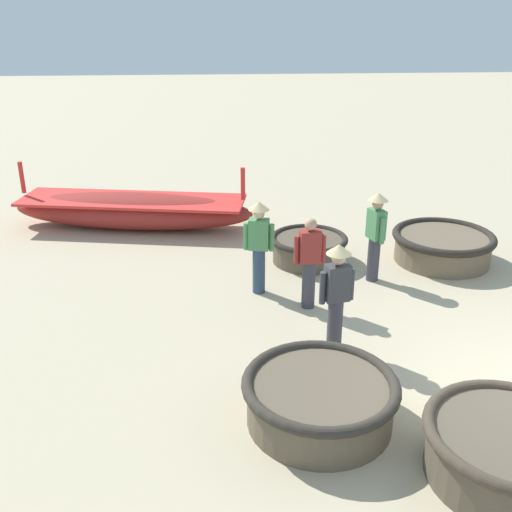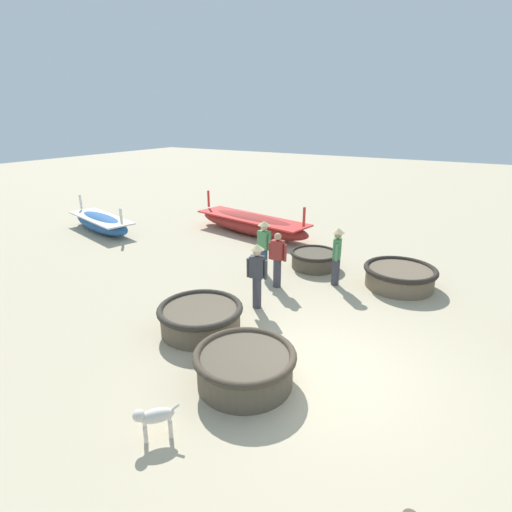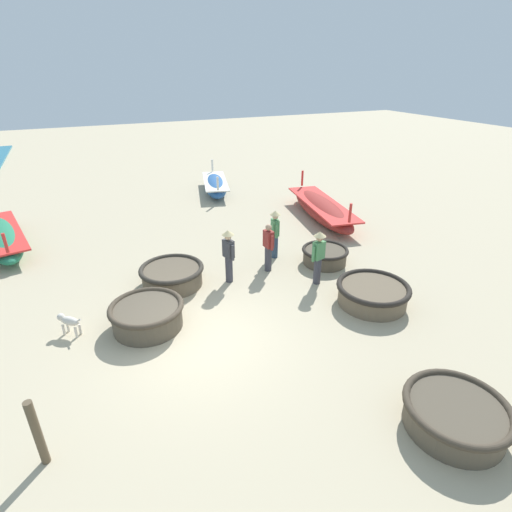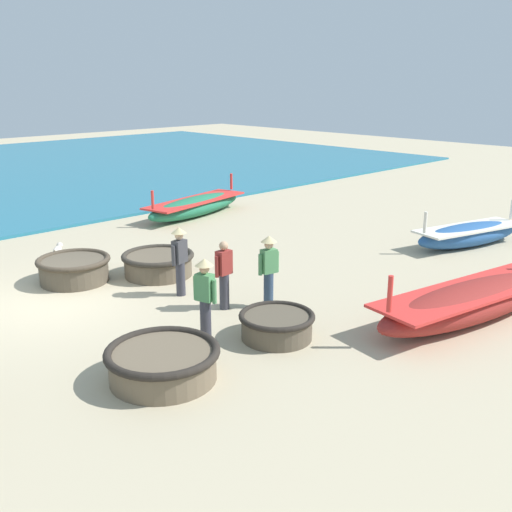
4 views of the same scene
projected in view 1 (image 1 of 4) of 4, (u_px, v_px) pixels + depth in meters
The scene contains 9 objects.
coracle_center at pixel (320, 399), 7.18m from camera, with size 1.90×1.90×0.61m.
coracle_far_left at pixel (509, 450), 6.31m from camera, with size 1.84×1.84×0.65m.
coracle_far_right at pixel (309, 248), 11.77m from camera, with size 1.52×1.52×0.53m.
coracle_front_left at pixel (443, 245), 11.77m from camera, with size 1.99×1.99×0.59m.
long_boat_blue_hull at pixel (133, 210), 13.52m from camera, with size 2.23×5.61×1.46m.
fisherman_standing_right at pixel (376, 231), 10.70m from camera, with size 0.51×0.36×1.67m.
fisherman_hauling at pixel (309, 261), 9.77m from camera, with size 0.24×0.53×1.57m.
fisherman_with_hat at pixel (259, 241), 10.24m from camera, with size 0.36×0.52×1.67m.
fisherman_by_coracle at pixel (337, 291), 8.46m from camera, with size 0.36×0.52×1.67m.
Camera 1 is at (-5.83, 4.11, 4.69)m, focal length 42.00 mm.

